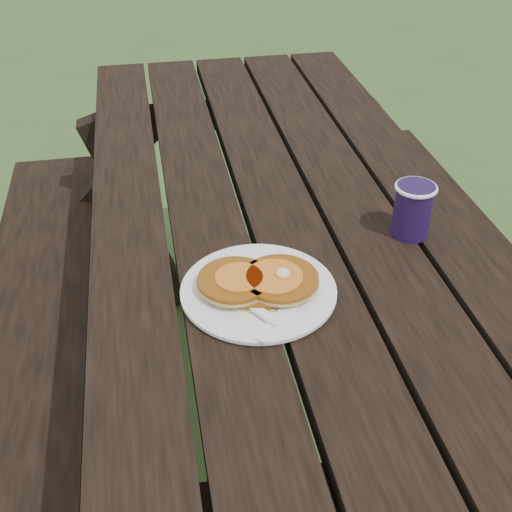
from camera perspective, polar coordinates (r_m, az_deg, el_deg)
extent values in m
plane|color=#364F21|center=(1.81, 1.55, -16.10)|extent=(60.00, 60.00, 0.00)
cube|color=black|center=(1.32, 2.05, 3.91)|extent=(0.75, 1.80, 0.04)
cube|color=black|center=(1.51, -19.52, -8.14)|extent=(0.25, 1.80, 0.04)
cube|color=black|center=(1.68, 20.65, -3.19)|extent=(0.25, 1.80, 0.04)
cylinder|color=white|center=(1.07, 0.22, -3.15)|extent=(0.33, 0.33, 0.01)
cylinder|color=#894B0F|center=(1.06, 0.08, -2.68)|extent=(0.12, 0.12, 0.01)
cylinder|color=#894B0F|center=(1.05, -1.95, -2.19)|extent=(0.12, 0.12, 0.01)
cylinder|color=#894B0F|center=(1.06, 2.18, -2.07)|extent=(0.13, 0.13, 0.01)
cylinder|color=#BE621B|center=(1.05, 1.66, -1.78)|extent=(0.09, 0.09, 0.00)
ellipsoid|color=#F4E59E|center=(1.05, 2.40, -1.54)|extent=(0.02, 0.02, 0.01)
cube|color=white|center=(1.02, 2.86, -4.63)|extent=(0.13, 0.15, 0.00)
cylinder|color=#1D0E37|center=(1.22, 13.74, 3.98)|extent=(0.07, 0.07, 0.10)
torus|color=white|center=(1.20, 14.06, 5.93)|extent=(0.08, 0.08, 0.01)
cylinder|color=black|center=(1.20, 14.05, 5.84)|extent=(0.06, 0.06, 0.01)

